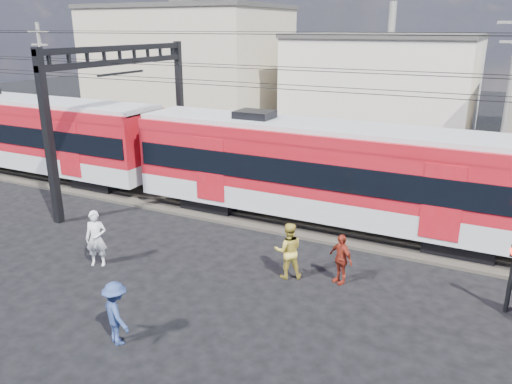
% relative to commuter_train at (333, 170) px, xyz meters
% --- Properties ---
extents(ground, '(120.00, 120.00, 0.00)m').
position_rel_commuter_train_xyz_m(ground, '(-0.25, -8.00, -2.40)').
color(ground, black).
rests_on(ground, ground).
extents(track_bed, '(70.00, 3.40, 0.12)m').
position_rel_commuter_train_xyz_m(track_bed, '(-0.25, 0.00, -2.34)').
color(track_bed, '#2D2823').
rests_on(track_bed, ground).
extents(rail_near, '(70.00, 0.12, 0.12)m').
position_rel_commuter_train_xyz_m(rail_near, '(-0.25, -0.75, -2.22)').
color(rail_near, '#59544C').
rests_on(rail_near, track_bed).
extents(rail_far, '(70.00, 0.12, 0.12)m').
position_rel_commuter_train_xyz_m(rail_far, '(-0.25, 0.75, -2.22)').
color(rail_far, '#59544C').
rests_on(rail_far, track_bed).
extents(commuter_train, '(50.30, 3.08, 4.17)m').
position_rel_commuter_train_xyz_m(commuter_train, '(0.00, 0.00, 0.00)').
color(commuter_train, black).
rests_on(commuter_train, ground).
extents(catenary, '(70.00, 9.30, 7.52)m').
position_rel_commuter_train_xyz_m(catenary, '(-8.90, -0.00, 2.73)').
color(catenary, black).
rests_on(catenary, ground).
extents(building_west, '(14.28, 10.20, 9.30)m').
position_rel_commuter_train_xyz_m(building_west, '(-17.25, 16.00, 2.25)').
color(building_west, '#BEAE91').
rests_on(building_west, ground).
extents(building_midwest, '(12.24, 12.24, 7.30)m').
position_rel_commuter_train_xyz_m(building_midwest, '(-2.25, 19.00, 1.25)').
color(building_midwest, beige).
rests_on(building_midwest, ground).
extents(utility_pole_mid, '(1.80, 0.24, 8.50)m').
position_rel_commuter_train_xyz_m(utility_pole_mid, '(5.75, 7.00, 2.13)').
color(utility_pole_mid, slate).
rests_on(utility_pole_mid, ground).
extents(utility_pole_west, '(1.80, 0.24, 8.00)m').
position_rel_commuter_train_xyz_m(utility_pole_west, '(-22.25, 6.00, 1.88)').
color(utility_pole_west, slate).
rests_on(utility_pole_west, ground).
extents(pedestrian_a, '(0.84, 0.73, 1.94)m').
position_rel_commuter_train_xyz_m(pedestrian_a, '(-5.97, -6.75, -1.43)').
color(pedestrian_a, silver).
rests_on(pedestrian_a, ground).
extents(pedestrian_b, '(1.14, 1.06, 1.87)m').
position_rel_commuter_train_xyz_m(pedestrian_b, '(0.14, -4.67, -1.47)').
color(pedestrian_b, gold).
rests_on(pedestrian_b, ground).
extents(pedestrian_c, '(1.27, 1.05, 1.71)m').
position_rel_commuter_train_xyz_m(pedestrian_c, '(-2.35, -9.87, -1.55)').
color(pedestrian_c, navy).
rests_on(pedestrian_c, ground).
extents(pedestrian_d, '(1.03, 0.83, 1.64)m').
position_rel_commuter_train_xyz_m(pedestrian_d, '(1.75, -4.26, -1.58)').
color(pedestrian_d, maroon).
rests_on(pedestrian_d, ground).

